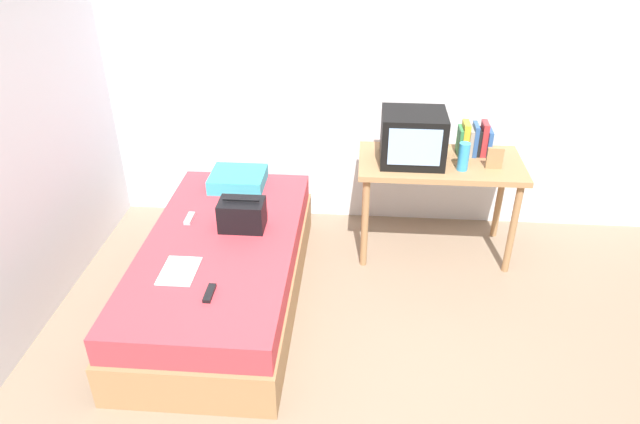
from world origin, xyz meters
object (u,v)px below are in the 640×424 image
(pillow, at_px, (238,179))
(handbag, at_px, (242,215))
(book_row, at_px, (474,140))
(picture_frame, at_px, (495,158))
(bed, at_px, (223,270))
(desk, at_px, (439,173))
(water_bottle, at_px, (463,157))
(remote_silver, at_px, (189,218))
(remote_dark, at_px, (210,293))
(magazine, at_px, (179,271))
(tv, at_px, (413,137))

(pillow, distance_m, handbag, 0.61)
(book_row, xyz_separation_m, picture_frame, (0.11, -0.23, -0.03))
(pillow, bearing_deg, picture_frame, -4.61)
(bed, distance_m, desk, 1.68)
(picture_frame, xyz_separation_m, pillow, (-1.84, 0.15, -0.31))
(water_bottle, xyz_separation_m, remote_silver, (-1.85, -0.34, -0.38))
(bed, xyz_separation_m, handbag, (0.12, 0.17, 0.34))
(water_bottle, relative_size, remote_silver, 1.37)
(bed, relative_size, water_bottle, 10.16)
(pillow, xyz_separation_m, remote_dark, (0.10, -1.32, -0.04))
(magazine, bearing_deg, bed, 64.60)
(water_bottle, bearing_deg, remote_silver, -169.68)
(handbag, xyz_separation_m, remote_dark, (-0.05, -0.72, -0.09))
(pillow, bearing_deg, water_bottle, -6.51)
(water_bottle, bearing_deg, tv, 161.94)
(desk, bearing_deg, bed, -154.02)
(water_bottle, distance_m, remote_dark, 1.93)
(picture_frame, distance_m, handbag, 1.77)
(desk, bearing_deg, handbag, -157.96)
(book_row, xyz_separation_m, remote_dark, (-1.63, -1.40, -0.39))
(magazine, xyz_separation_m, remote_dark, (0.24, -0.20, 0.01))
(remote_dark, bearing_deg, water_bottle, 36.67)
(pillow, relative_size, handbag, 1.35)
(pillow, relative_size, magazine, 1.39)
(tv, distance_m, water_bottle, 0.37)
(handbag, bearing_deg, desk, 22.04)
(desk, xyz_separation_m, pillow, (-1.49, 0.05, -0.14))
(remote_silver, bearing_deg, bed, -42.08)
(bed, distance_m, pillow, 0.82)
(desk, xyz_separation_m, remote_dark, (-1.39, -1.26, -0.18))
(bed, distance_m, magazine, 0.46)
(bed, xyz_separation_m, magazine, (-0.17, -0.35, 0.24))
(desk, height_order, book_row, book_row)
(desk, relative_size, book_row, 4.73)
(picture_frame, bearing_deg, bed, -161.24)
(bed, relative_size, remote_dark, 12.82)
(remote_dark, bearing_deg, pillow, 94.33)
(book_row, bearing_deg, remote_silver, -162.82)
(picture_frame, height_order, handbag, picture_frame)
(magazine, distance_m, remote_dark, 0.31)
(tv, bearing_deg, remote_dark, -133.43)
(remote_silver, bearing_deg, desk, 15.27)
(bed, bearing_deg, remote_dark, -82.90)
(water_bottle, bearing_deg, pillow, 173.49)
(pillow, height_order, remote_dark, pillow)
(desk, distance_m, water_bottle, 0.27)
(tv, distance_m, remote_dark, 1.77)
(desk, bearing_deg, water_bottle, -45.67)
(book_row, height_order, remote_silver, book_row)
(desk, bearing_deg, picture_frame, -15.44)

